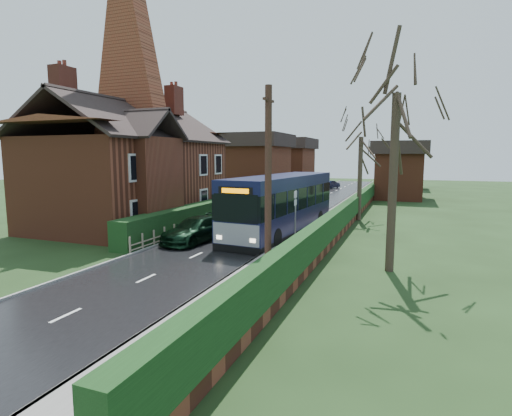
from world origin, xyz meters
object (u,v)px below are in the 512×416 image
at_px(telegraph_pole, 268,187).
at_px(bus, 282,205).
at_px(bus_stop_sign, 295,210).
at_px(car_green, 196,230).
at_px(brick_house, 135,163).
at_px(car_silver, 246,212).

bearing_deg(telegraph_pole, bus, 106.27).
bearing_deg(bus_stop_sign, car_green, -174.44).
height_order(bus, telegraph_pole, telegraph_pole).
bearing_deg(bus, car_green, -127.38).
distance_m(brick_house, telegraph_pole, 16.71).
bearing_deg(brick_house, bus, 1.13).
distance_m(brick_house, car_silver, 8.70).
relative_size(bus, car_silver, 2.71).
relative_size(brick_house, bus_stop_sign, 4.78).
bearing_deg(car_green, bus_stop_sign, 16.83).
bearing_deg(bus, car_silver, 145.93).
height_order(car_green, bus_stop_sign, bus_stop_sign).
bearing_deg(telegraph_pole, bus_stop_sign, 98.47).
relative_size(bus, telegraph_pole, 1.66).
bearing_deg(brick_house, car_silver, 23.96).
bearing_deg(car_silver, bus, -47.75).
distance_m(bus, car_silver, 4.87).
distance_m(car_silver, bus_stop_sign, 8.44).
bearing_deg(car_silver, bus_stop_sign, -57.50).
xyz_separation_m(car_green, bus_stop_sign, (5.60, 0.88, 1.31)).
bearing_deg(brick_house, bus_stop_sign, -13.55).
relative_size(brick_house, telegraph_pole, 1.98).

